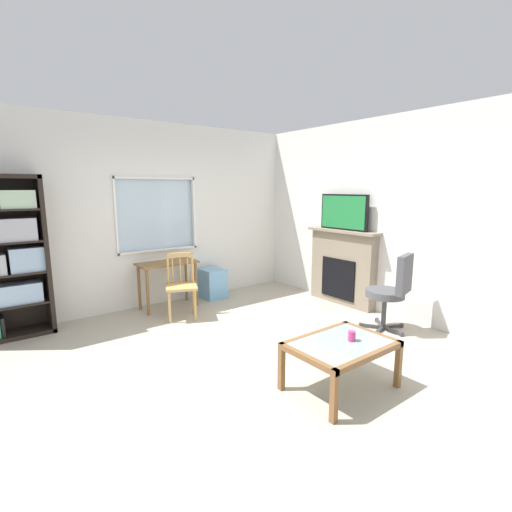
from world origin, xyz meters
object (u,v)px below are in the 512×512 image
at_px(desk_under_window, 167,270).
at_px(office_chair, 392,289).
at_px(plastic_drawer_unit, 213,283).
at_px(tv, 344,212).
at_px(bookshelf, 4,255).
at_px(coffee_table, 341,349).
at_px(fireplace, 342,267).
at_px(sippy_cup, 352,336).
at_px(wooden_chair, 181,285).

xyz_separation_m(desk_under_window, office_chair, (1.83, -2.60, -0.02)).
height_order(plastic_drawer_unit, tv, tv).
bearing_deg(bookshelf, coffee_table, -55.28).
bearing_deg(tv, office_chair, -109.74).
xyz_separation_m(fireplace, coffee_table, (-2.02, -1.68, -0.21)).
bearing_deg(sippy_cup, desk_under_window, 96.21).
bearing_deg(tv, desk_under_window, 147.25).
xyz_separation_m(wooden_chair, plastic_drawer_unit, (0.84, 0.57, -0.22)).
bearing_deg(plastic_drawer_unit, wooden_chair, -145.97).
relative_size(office_chair, sippy_cup, 11.11).
distance_m(plastic_drawer_unit, sippy_cup, 3.25).
xyz_separation_m(bookshelf, sippy_cup, (2.34, -3.26, -0.53)).
relative_size(wooden_chair, sippy_cup, 10.00).
bearing_deg(bookshelf, fireplace, -20.01).
height_order(bookshelf, fireplace, bookshelf).
relative_size(bookshelf, tv, 2.27).
distance_m(wooden_chair, plastic_drawer_unit, 1.04).
distance_m(wooden_chair, tv, 2.64).
height_order(wooden_chair, office_chair, office_chair).
height_order(fireplace, tv, tv).
relative_size(plastic_drawer_unit, office_chair, 0.48).
distance_m(coffee_table, sippy_cup, 0.15).
relative_size(bookshelf, desk_under_window, 2.25).
bearing_deg(coffee_table, sippy_cup, -16.78).
distance_m(fireplace, tv, 0.85).
relative_size(bookshelf, coffee_table, 2.12).
bearing_deg(wooden_chair, office_chair, -48.17).
bearing_deg(fireplace, coffee_table, -140.28).
relative_size(wooden_chair, coffee_table, 0.98).
height_order(bookshelf, sippy_cup, bookshelf).
xyz_separation_m(plastic_drawer_unit, fireplace, (1.46, -1.49, 0.34)).
height_order(bookshelf, plastic_drawer_unit, bookshelf).
bearing_deg(bookshelf, plastic_drawer_unit, -1.18).
relative_size(plastic_drawer_unit, fireplace, 0.39).
bearing_deg(office_chair, wooden_chair, 131.83).
height_order(office_chair, sippy_cup, office_chair).
bearing_deg(wooden_chair, fireplace, -21.97).
distance_m(desk_under_window, coffee_table, 3.14).
bearing_deg(fireplace, tv, 180.00).
bearing_deg(bookshelf, sippy_cup, -54.33).
bearing_deg(tv, wooden_chair, 157.87).
distance_m(office_chair, coffee_table, 1.68).
relative_size(wooden_chair, plastic_drawer_unit, 1.86).
distance_m(tv, coffee_table, 2.82).
relative_size(plastic_drawer_unit, tv, 0.56).
height_order(wooden_chair, tv, tv).
relative_size(desk_under_window, wooden_chair, 0.97).
distance_m(bookshelf, office_chair, 4.71).
distance_m(fireplace, sippy_cup, 2.57).
bearing_deg(sippy_cup, fireplace, 41.71).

